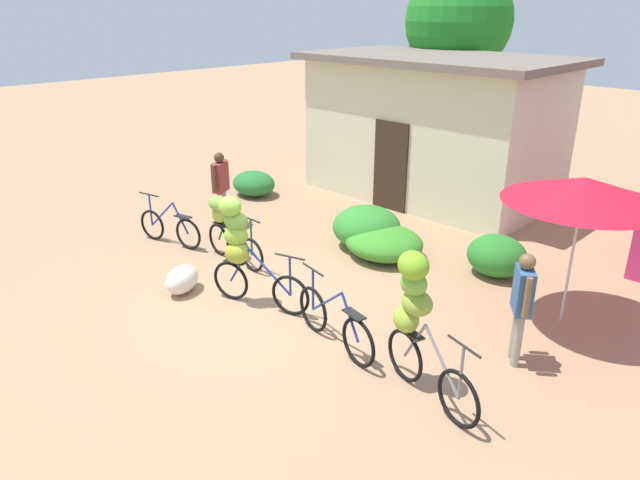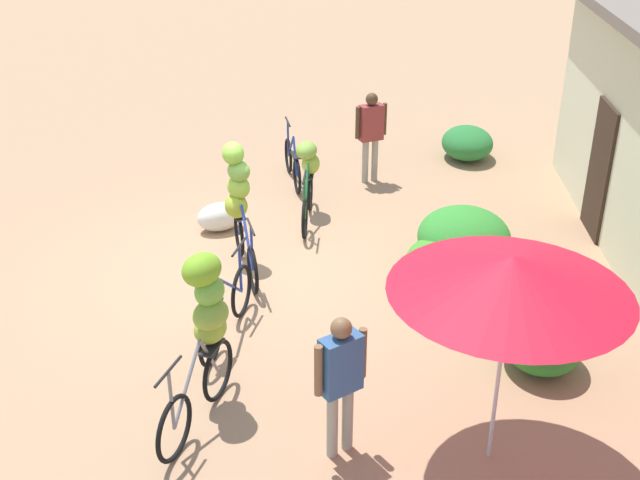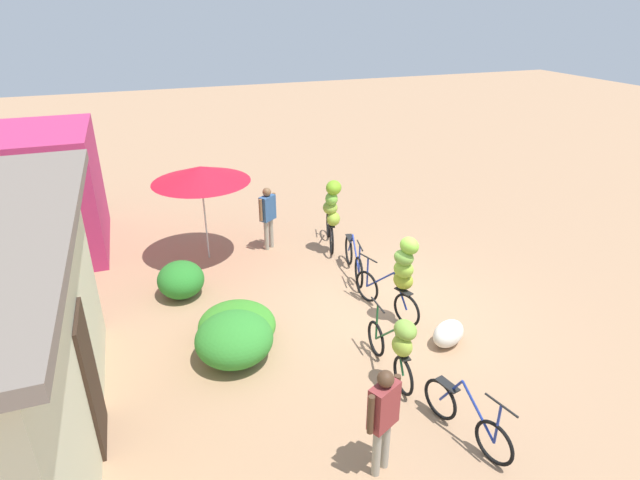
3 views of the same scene
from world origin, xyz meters
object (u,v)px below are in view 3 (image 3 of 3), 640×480
object	(u,v)px
bicycle_leftmost	(466,418)
produce_sack	(448,333)
shop_pink	(34,194)
market_umbrella	(201,174)
person_bystander	(383,412)
person_vendor	(268,212)
bicycle_rightmost	(332,210)
bicycle_center_loaded	(400,273)
bicycle_near_pile	(398,344)
bicycle_by_shop	(354,260)

from	to	relation	value
bicycle_leftmost	produce_sack	distance (m)	2.15
shop_pink	market_umbrella	world-z (taller)	shop_pink
produce_sack	person_bystander	size ratio (longest dim) A/B	0.44
person_vendor	person_bystander	xyz separation A→B (m)	(-6.83, 0.35, 0.02)
bicycle_rightmost	produce_sack	xyz separation A→B (m)	(-4.19, -0.57, -0.84)
bicycle_leftmost	person_bystander	xyz separation A→B (m)	(-0.09, 1.33, 0.62)
market_umbrella	bicycle_center_loaded	bearing A→B (deg)	-142.28
bicycle_leftmost	bicycle_rightmost	world-z (taller)	bicycle_rightmost
market_umbrella	bicycle_near_pile	xyz separation A→B (m)	(-5.37, -2.09, -1.32)
shop_pink	bicycle_center_loaded	bearing A→B (deg)	-130.23
bicycle_leftmost	bicycle_center_loaded	bearing A→B (deg)	-9.69
produce_sack	bicycle_leftmost	bearing A→B (deg)	153.20
bicycle_center_loaded	person_bystander	world-z (taller)	bicycle_center_loaded
produce_sack	bicycle_by_shop	bearing A→B (deg)	10.81
shop_pink	bicycle_rightmost	xyz separation A→B (m)	(-2.36, -6.45, -0.39)
bicycle_center_loaded	bicycle_by_shop	xyz separation A→B (m)	(1.88, 0.08, -0.63)
bicycle_rightmost	produce_sack	world-z (taller)	bicycle_rightmost
bicycle_near_pile	shop_pink	bearing A→B (deg)	38.72
bicycle_near_pile	produce_sack	distance (m)	1.52
market_umbrella	bicycle_leftmost	size ratio (longest dim) A/B	1.44
shop_pink	bicycle_by_shop	bearing A→B (deg)	-119.53
bicycle_rightmost	person_bystander	bearing A→B (deg)	164.40
bicycle_leftmost	produce_sack	world-z (taller)	bicycle_leftmost
market_umbrella	person_bystander	size ratio (longest dim) A/B	1.40
bicycle_by_shop	bicycle_center_loaded	bearing A→B (deg)	-177.42
market_umbrella	person_bystander	world-z (taller)	market_umbrella
bicycle_center_loaded	person_bystander	distance (m)	3.53
bicycle_near_pile	person_bystander	distance (m)	1.77
bicycle_near_pile	produce_sack	xyz separation A→B (m)	(0.56, -1.32, -0.50)
bicycle_near_pile	bicycle_rightmost	bearing A→B (deg)	-8.98
bicycle_by_shop	bicycle_near_pile	bearing A→B (deg)	167.47
bicycle_rightmost	produce_sack	distance (m)	4.31
shop_pink	bicycle_by_shop	size ratio (longest dim) A/B	1.87
bicycle_rightmost	bicycle_center_loaded	bearing A→B (deg)	-178.20
bicycle_center_loaded	bicycle_by_shop	size ratio (longest dim) A/B	1.02
bicycle_by_shop	person_bystander	world-z (taller)	person_bystander
bicycle_center_loaded	shop_pink	bearing A→B (deg)	49.77
produce_sack	person_vendor	bearing A→B (deg)	21.98
person_bystander	produce_sack	bearing A→B (deg)	-48.86
bicycle_near_pile	person_bystander	size ratio (longest dim) A/B	1.02
shop_pink	bicycle_near_pile	bearing A→B (deg)	-141.28
bicycle_leftmost	produce_sack	bearing A→B (deg)	-26.80
bicycle_by_shop	bicycle_leftmost	bearing A→B (deg)	175.06
bicycle_center_loaded	produce_sack	size ratio (longest dim) A/B	2.49
bicycle_center_loaded	person_bystander	size ratio (longest dim) A/B	1.10
person_vendor	shop_pink	bearing A→B (deg)	71.17
bicycle_by_shop	produce_sack	distance (m)	2.94
shop_pink	bicycle_center_loaded	size ratio (longest dim) A/B	1.84
bicycle_leftmost	bicycle_rightmost	distance (m)	6.16
bicycle_by_shop	person_vendor	world-z (taller)	person_vendor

